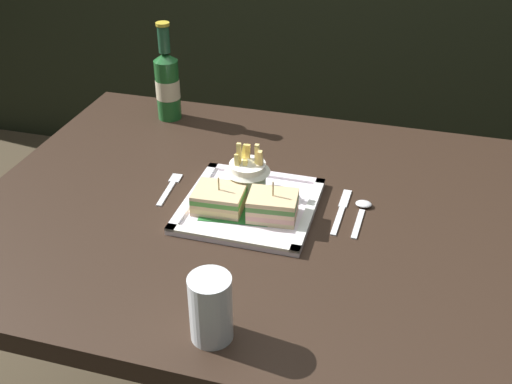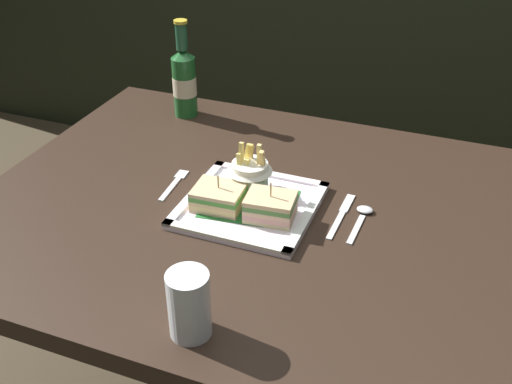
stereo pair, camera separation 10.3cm
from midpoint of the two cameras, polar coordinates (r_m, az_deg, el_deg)
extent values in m
cube|color=black|center=(1.33, 2.80, -2.29)|extent=(1.24, 0.95, 0.04)
cylinder|color=black|center=(2.02, -8.40, -1.65)|extent=(0.08, 0.08, 0.69)
cylinder|color=#2A2715|center=(1.83, 23.07, -8.39)|extent=(0.08, 0.08, 0.69)
cube|color=white|center=(1.31, 1.66, -1.38)|extent=(0.28, 0.28, 0.01)
cube|color=#236F2C|center=(1.31, 1.67, -1.17)|extent=(0.21, 0.17, 0.00)
cube|color=white|center=(1.21, -0.40, -4.24)|extent=(0.28, 0.02, 0.01)
cube|color=white|center=(1.41, 3.44, 1.61)|extent=(0.28, 0.02, 0.01)
cube|color=white|center=(1.35, -3.49, 0.00)|extent=(0.02, 0.28, 0.01)
cube|color=white|center=(1.28, 7.11, -2.23)|extent=(0.02, 0.28, 0.01)
cube|color=#D9B38C|center=(1.30, -1.20, -1.24)|extent=(0.11, 0.09, 0.01)
cube|color=#ECC882|center=(1.29, -1.21, -0.89)|extent=(0.11, 0.09, 0.01)
cube|color=#DBB37B|center=(1.29, -1.21, -0.53)|extent=(0.11, 0.09, 0.01)
cube|color=#4E9039|center=(1.28, -1.22, -0.18)|extent=(0.11, 0.09, 0.01)
cube|color=#D3B485|center=(1.28, -1.22, 0.18)|extent=(0.11, 0.09, 0.01)
cylinder|color=tan|center=(1.28, -1.22, 0.02)|extent=(0.00, 0.00, 0.08)
cube|color=#D2BC89|center=(1.27, 3.67, -2.25)|extent=(0.11, 0.09, 0.01)
cube|color=#D89E8E|center=(1.26, 3.69, -1.86)|extent=(0.11, 0.09, 0.01)
cube|color=#E3B38D|center=(1.25, 3.71, -1.47)|extent=(0.11, 0.09, 0.01)
cube|color=#558742|center=(1.25, 3.72, -1.07)|extent=(0.11, 0.09, 0.01)
cube|color=#DAB884|center=(1.24, 3.74, -0.66)|extent=(0.11, 0.09, 0.01)
cylinder|color=tan|center=(1.24, 3.73, -0.84)|extent=(0.00, 0.00, 0.08)
cylinder|color=white|center=(1.33, 1.63, 1.35)|extent=(0.08, 0.08, 0.07)
cone|color=silver|center=(1.32, 1.66, 2.53)|extent=(0.10, 0.10, 0.03)
cube|color=#F9DA78|center=(1.31, 0.87, 2.99)|extent=(0.01, 0.02, 0.08)
cube|color=#E8BF57|center=(1.34, 1.48, 3.11)|extent=(0.02, 0.02, 0.06)
cube|color=#E7BC55|center=(1.33, 1.70, 3.07)|extent=(0.01, 0.01, 0.07)
cube|color=#EACE62|center=(1.31, 1.48, 2.12)|extent=(0.01, 0.01, 0.05)
cube|color=#EED46F|center=(1.31, 0.69, 2.39)|extent=(0.02, 0.02, 0.06)
cube|color=#E2CF66|center=(1.34, 1.31, 3.21)|extent=(0.02, 0.02, 0.07)
cube|color=#F5D97E|center=(1.31, 2.56, 2.88)|extent=(0.01, 0.01, 0.08)
cube|color=#F2C770|center=(1.31, 2.90, 2.61)|extent=(0.01, 0.03, 0.07)
cylinder|color=#1D5C26|center=(1.70, -4.93, 9.72)|extent=(0.06, 0.06, 0.16)
cone|color=#1F5929|center=(1.66, -5.08, 12.69)|extent=(0.06, 0.06, 0.02)
cylinder|color=#215034|center=(1.65, -5.16, 14.22)|extent=(0.03, 0.03, 0.07)
cylinder|color=gold|center=(1.64, -5.23, 15.52)|extent=(0.04, 0.04, 0.01)
cylinder|color=beige|center=(1.69, -4.93, 9.82)|extent=(0.07, 0.07, 0.05)
cylinder|color=silver|center=(0.99, -3.26, -10.53)|extent=(0.07, 0.07, 0.12)
cylinder|color=silver|center=(1.01, -3.20, -11.86)|extent=(0.06, 0.06, 0.06)
cube|color=silver|center=(1.38, -5.95, 0.22)|extent=(0.02, 0.10, 0.00)
cube|color=silver|center=(1.43, -4.92, 1.60)|extent=(0.03, 0.04, 0.00)
cube|color=silver|center=(1.28, 9.77, -3.12)|extent=(0.01, 0.11, 0.00)
cube|color=silver|center=(1.35, 10.69, -1.10)|extent=(0.02, 0.07, 0.00)
cube|color=silver|center=(1.27, 11.62, -3.50)|extent=(0.02, 0.11, 0.00)
ellipsoid|color=silver|center=(1.33, 12.33, -1.68)|extent=(0.03, 0.03, 0.01)
camera|label=1|loc=(0.05, -87.72, 1.45)|focal=42.88mm
camera|label=2|loc=(0.05, 92.28, -1.45)|focal=42.88mm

